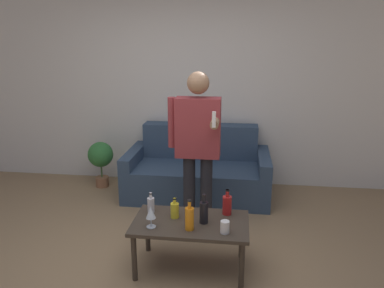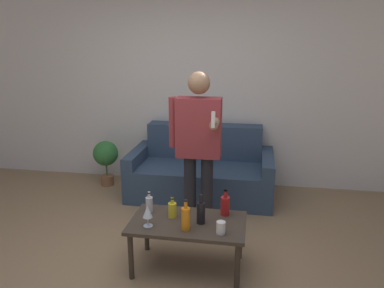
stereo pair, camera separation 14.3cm
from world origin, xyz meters
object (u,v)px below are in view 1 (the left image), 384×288
coffee_table (191,227)px  bottle_orange (227,205)px  couch (198,171)px  person_standing_front (197,141)px

coffee_table → bottle_orange: (0.29, 0.18, 0.14)m
coffee_table → couch: bearing=94.2°
bottle_orange → person_standing_front: person_standing_front is taller
bottle_orange → coffee_table: bearing=-149.1°
person_standing_front → couch: bearing=95.8°
couch → person_standing_front: (0.09, -0.90, 0.64)m
couch → coffee_table: 1.62m
person_standing_front → coffee_table: bearing=-87.8°
bottle_orange → person_standing_front: bearing=120.5°
couch → coffee_table: bearing=-85.8°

